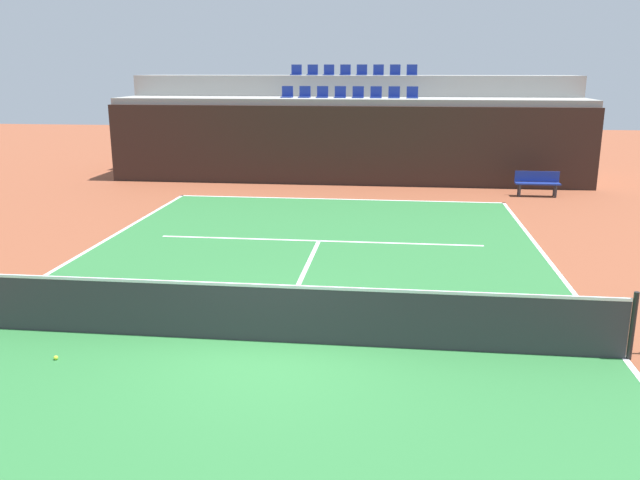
# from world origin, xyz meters

# --- Properties ---
(ground_plane) EXTENTS (80.00, 80.00, 0.00)m
(ground_plane) POSITION_xyz_m (0.00, 0.00, 0.00)
(ground_plane) COLOR brown
(court_surface) EXTENTS (11.00, 24.00, 0.01)m
(court_surface) POSITION_xyz_m (0.00, 0.00, 0.01)
(court_surface) COLOR #2D7238
(court_surface) RESTS_ON ground_plane
(baseline_far) EXTENTS (11.00, 0.10, 0.00)m
(baseline_far) POSITION_xyz_m (0.00, 11.95, 0.01)
(baseline_far) COLOR white
(baseline_far) RESTS_ON court_surface
(sideline_right) EXTENTS (0.10, 24.00, 0.00)m
(sideline_right) POSITION_xyz_m (5.45, 0.00, 0.01)
(sideline_right) COLOR white
(sideline_right) RESTS_ON court_surface
(service_line_far) EXTENTS (8.26, 0.10, 0.00)m
(service_line_far) POSITION_xyz_m (0.00, 6.40, 0.01)
(service_line_far) COLOR white
(service_line_far) RESTS_ON court_surface
(centre_service_line) EXTENTS (0.10, 6.40, 0.00)m
(centre_service_line) POSITION_xyz_m (0.00, 3.20, 0.01)
(centre_service_line) COLOR white
(centre_service_line) RESTS_ON court_surface
(back_wall) EXTENTS (18.26, 0.30, 2.94)m
(back_wall) POSITION_xyz_m (0.00, 14.86, 1.47)
(back_wall) COLOR black
(back_wall) RESTS_ON ground_plane
(stands_tier_lower) EXTENTS (18.26, 2.40, 3.18)m
(stands_tier_lower) POSITION_xyz_m (0.00, 16.21, 1.59)
(stands_tier_lower) COLOR #9E9E99
(stands_tier_lower) RESTS_ON ground_plane
(stands_tier_upper) EXTENTS (18.26, 2.40, 4.01)m
(stands_tier_upper) POSITION_xyz_m (0.00, 18.61, 2.00)
(stands_tier_upper) COLOR #9E9E99
(stands_tier_upper) RESTS_ON ground_plane
(seating_row_lower) EXTENTS (5.32, 0.44, 0.44)m
(seating_row_lower) POSITION_xyz_m (0.00, 16.30, 3.30)
(seating_row_lower) COLOR navy
(seating_row_lower) RESTS_ON stands_tier_lower
(seating_row_upper) EXTENTS (5.32, 0.44, 0.44)m
(seating_row_upper) POSITION_xyz_m (0.00, 18.70, 4.13)
(seating_row_upper) COLOR navy
(seating_row_upper) RESTS_ON stands_tier_upper
(tennis_net) EXTENTS (11.08, 0.08, 1.07)m
(tennis_net) POSITION_xyz_m (0.00, 0.00, 0.51)
(tennis_net) COLOR black
(tennis_net) RESTS_ON court_surface
(player_bench) EXTENTS (1.50, 0.40, 0.85)m
(player_bench) POSITION_xyz_m (6.75, 13.38, 0.51)
(player_bench) COLOR navy
(player_bench) RESTS_ON ground_plane
(tennis_ball_2) EXTENTS (0.07, 0.07, 0.07)m
(tennis_ball_2) POSITION_xyz_m (-3.12, -1.05, 0.04)
(tennis_ball_2) COLOR #CCE033
(tennis_ball_2) RESTS_ON court_surface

